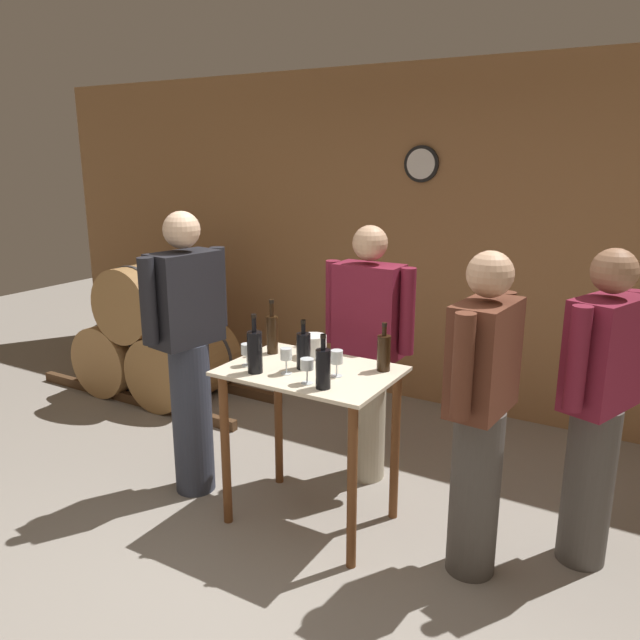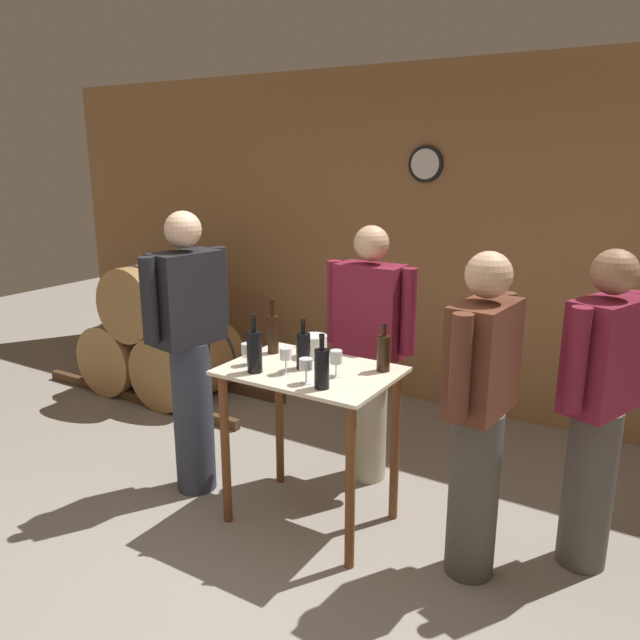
{
  "view_description": "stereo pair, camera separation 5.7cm",
  "coord_description": "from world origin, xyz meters",
  "px_view_note": "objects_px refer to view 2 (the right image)",
  "views": [
    {
      "loc": [
        1.58,
        -2.04,
        2.01
      ],
      "look_at": [
        -0.06,
        0.75,
        1.15
      ],
      "focal_mm": 35.0,
      "sensor_mm": 36.0,
      "label": 1
    },
    {
      "loc": [
        1.63,
        -2.01,
        2.01
      ],
      "look_at": [
        -0.06,
        0.75,
        1.15
      ],
      "focal_mm": 35.0,
      "sensor_mm": 36.0,
      "label": 2
    }
  ],
  "objects_px": {
    "wine_bottle_center": "(303,350)",
    "person_host": "(369,350)",
    "wine_glass_near_right": "(306,365)",
    "wine_glass_far_side": "(336,358)",
    "wine_glass_near_left": "(247,350)",
    "wine_bottle_far_left": "(273,333)",
    "ice_bucket": "(314,346)",
    "wine_bottle_right": "(322,368)",
    "wine_bottle_left": "(254,350)",
    "person_visitor_with_scarf": "(479,413)",
    "wine_bottle_far_right": "(384,352)",
    "person_visitor_bearded": "(190,349)",
    "person_visitor_near_door": "(598,407)",
    "wine_glass_near_center": "(286,355)"
  },
  "relations": [
    {
      "from": "person_host",
      "to": "wine_bottle_center",
      "type": "bearing_deg",
      "value": -97.54
    },
    {
      "from": "wine_glass_near_left",
      "to": "person_visitor_near_door",
      "type": "relative_size",
      "value": 0.08
    },
    {
      "from": "wine_bottle_left",
      "to": "wine_glass_near_left",
      "type": "height_order",
      "value": "wine_bottle_left"
    },
    {
      "from": "wine_glass_near_left",
      "to": "person_visitor_with_scarf",
      "type": "distance_m",
      "value": 1.26
    },
    {
      "from": "wine_bottle_far_right",
      "to": "person_visitor_bearded",
      "type": "relative_size",
      "value": 0.15
    },
    {
      "from": "wine_bottle_far_left",
      "to": "wine_glass_near_left",
      "type": "height_order",
      "value": "wine_bottle_far_left"
    },
    {
      "from": "wine_bottle_far_left",
      "to": "person_visitor_near_door",
      "type": "xyz_separation_m",
      "value": [
        1.71,
        0.27,
        -0.18
      ]
    },
    {
      "from": "wine_bottle_center",
      "to": "wine_glass_near_center",
      "type": "distance_m",
      "value": 0.12
    },
    {
      "from": "wine_bottle_left",
      "to": "wine_bottle_far_left",
      "type": "bearing_deg",
      "value": 109.05
    },
    {
      "from": "wine_bottle_center",
      "to": "person_visitor_near_door",
      "type": "xyz_separation_m",
      "value": [
        1.42,
        0.4,
        -0.16
      ]
    },
    {
      "from": "wine_bottle_left",
      "to": "wine_glass_near_center",
      "type": "relative_size",
      "value": 2.27
    },
    {
      "from": "wine_bottle_right",
      "to": "person_visitor_with_scarf",
      "type": "bearing_deg",
      "value": 17.79
    },
    {
      "from": "wine_bottle_right",
      "to": "wine_bottle_far_right",
      "type": "height_order",
      "value": "wine_bottle_right"
    },
    {
      "from": "wine_glass_near_right",
      "to": "wine_glass_far_side",
      "type": "bearing_deg",
      "value": 65.21
    },
    {
      "from": "wine_glass_near_center",
      "to": "wine_glass_near_right",
      "type": "xyz_separation_m",
      "value": [
        0.17,
        -0.07,
        -0.01
      ]
    },
    {
      "from": "wine_glass_near_center",
      "to": "wine_glass_near_right",
      "type": "height_order",
      "value": "wine_glass_near_center"
    },
    {
      "from": "person_visitor_with_scarf",
      "to": "person_visitor_near_door",
      "type": "xyz_separation_m",
      "value": [
        0.46,
        0.37,
        -0.0
      ]
    },
    {
      "from": "wine_bottle_center",
      "to": "person_host",
      "type": "xyz_separation_m",
      "value": [
        0.08,
        0.62,
        -0.16
      ]
    },
    {
      "from": "wine_bottle_left",
      "to": "person_visitor_with_scarf",
      "type": "relative_size",
      "value": 0.2
    },
    {
      "from": "wine_bottle_far_right",
      "to": "person_visitor_bearded",
      "type": "height_order",
      "value": "person_visitor_bearded"
    },
    {
      "from": "person_visitor_with_scarf",
      "to": "person_visitor_bearded",
      "type": "bearing_deg",
      "value": -176.71
    },
    {
      "from": "wine_bottle_right",
      "to": "wine_glass_far_side",
      "type": "distance_m",
      "value": 0.18
    },
    {
      "from": "wine_bottle_right",
      "to": "wine_glass_near_center",
      "type": "xyz_separation_m",
      "value": [
        -0.27,
        0.08,
        -0.0
      ]
    },
    {
      "from": "wine_glass_near_right",
      "to": "wine_glass_far_side",
      "type": "distance_m",
      "value": 0.18
    },
    {
      "from": "wine_bottle_far_right",
      "to": "wine_glass_near_center",
      "type": "height_order",
      "value": "wine_bottle_far_right"
    },
    {
      "from": "wine_glass_far_side",
      "to": "wine_bottle_right",
      "type": "bearing_deg",
      "value": -82.39
    },
    {
      "from": "wine_bottle_right",
      "to": "person_visitor_near_door",
      "type": "xyz_separation_m",
      "value": [
        1.18,
        0.6,
        -0.16
      ]
    },
    {
      "from": "wine_bottle_far_left",
      "to": "ice_bucket",
      "type": "bearing_deg",
      "value": 15.58
    },
    {
      "from": "wine_bottle_right",
      "to": "wine_glass_far_side",
      "type": "relative_size",
      "value": 1.96
    },
    {
      "from": "wine_bottle_left",
      "to": "wine_glass_far_side",
      "type": "bearing_deg",
      "value": 22.43
    },
    {
      "from": "ice_bucket",
      "to": "wine_bottle_right",
      "type": "bearing_deg",
      "value": -53.44
    },
    {
      "from": "wine_glass_near_left",
      "to": "person_visitor_with_scarf",
      "type": "relative_size",
      "value": 0.08
    },
    {
      "from": "wine_bottle_center",
      "to": "wine_glass_near_right",
      "type": "bearing_deg",
      "value": -53.58
    },
    {
      "from": "wine_bottle_far_right",
      "to": "wine_glass_near_left",
      "type": "xyz_separation_m",
      "value": [
        -0.67,
        -0.3,
        -0.02
      ]
    },
    {
      "from": "wine_bottle_center",
      "to": "person_host",
      "type": "relative_size",
      "value": 0.17
    },
    {
      "from": "wine_bottle_left",
      "to": "wine_glass_far_side",
      "type": "xyz_separation_m",
      "value": [
        0.4,
        0.16,
        -0.02
      ]
    },
    {
      "from": "wine_glass_far_side",
      "to": "person_visitor_near_door",
      "type": "distance_m",
      "value": 1.29
    },
    {
      "from": "wine_glass_near_right",
      "to": "wine_glass_far_side",
      "type": "xyz_separation_m",
      "value": [
        0.08,
        0.17,
        0.0
      ]
    },
    {
      "from": "wine_bottle_far_right",
      "to": "person_visitor_near_door",
      "type": "height_order",
      "value": "person_visitor_near_door"
    },
    {
      "from": "wine_glass_far_side",
      "to": "wine_glass_near_left",
      "type": "bearing_deg",
      "value": -169.16
    },
    {
      "from": "ice_bucket",
      "to": "person_host",
      "type": "relative_size",
      "value": 0.09
    },
    {
      "from": "person_visitor_with_scarf",
      "to": "person_visitor_bearded",
      "type": "xyz_separation_m",
      "value": [
        -1.71,
        -0.1,
        0.06
      ]
    },
    {
      "from": "person_host",
      "to": "person_visitor_with_scarf",
      "type": "relative_size",
      "value": 1.0
    },
    {
      "from": "wine_bottle_left",
      "to": "wine_bottle_right",
      "type": "bearing_deg",
      "value": -2.19
    },
    {
      "from": "wine_glass_near_right",
      "to": "person_host",
      "type": "bearing_deg",
      "value": 93.86
    },
    {
      "from": "wine_bottle_center",
      "to": "wine_glass_far_side",
      "type": "xyz_separation_m",
      "value": [
        0.21,
        -0.02,
        -0.0
      ]
    },
    {
      "from": "wine_glass_near_right",
      "to": "wine_bottle_far_right",
      "type": "bearing_deg",
      "value": 56.45
    },
    {
      "from": "ice_bucket",
      "to": "person_visitor_near_door",
      "type": "height_order",
      "value": "person_visitor_near_door"
    },
    {
      "from": "wine_glass_near_center",
      "to": "wine_glass_far_side",
      "type": "relative_size",
      "value": 0.99
    },
    {
      "from": "wine_glass_near_center",
      "to": "wine_glass_near_right",
      "type": "bearing_deg",
      "value": -21.92
    }
  ]
}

